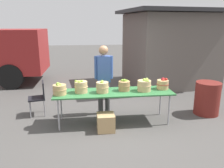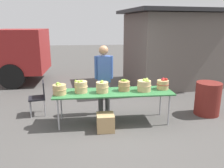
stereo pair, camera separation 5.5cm
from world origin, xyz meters
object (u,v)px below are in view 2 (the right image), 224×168
object	(u,v)px
apple_basket_red_0	(163,84)
apple_basket_green_1	(81,87)
apple_basket_green_4	(144,85)
apple_basket_green_2	(102,87)
apple_basket_green_0	(59,89)
market_table	(113,93)
apple_basket_green_3	(124,85)
trash_barrel	(208,99)
vendor_adult	(104,75)
produce_crate	(105,122)
folding_chair	(40,95)

from	to	relation	value
apple_basket_red_0	apple_basket_green_1	bearing A→B (deg)	-178.14
apple_basket_green_4	apple_basket_green_2	bearing A→B (deg)	-179.64
apple_basket_green_0	apple_basket_green_4	size ratio (longest dim) A/B	0.94
market_table	apple_basket_green_2	world-z (taller)	apple_basket_green_2
apple_basket_green_3	apple_basket_red_0	size ratio (longest dim) A/B	0.96
apple_basket_green_3	apple_basket_red_0	world-z (taller)	apple_basket_green_3
market_table	trash_barrel	world-z (taller)	trash_barrel
apple_basket_red_0	apple_basket_green_3	bearing A→B (deg)	-178.51
vendor_adult	trash_barrel	xyz separation A→B (m)	(2.61, -0.35, -0.61)
apple_basket_green_1	trash_barrel	xyz separation A→B (m)	(3.17, 0.19, -0.47)
apple_basket_green_1	apple_basket_green_4	distance (m)	1.45
market_table	apple_basket_green_2	distance (m)	0.31
apple_basket_green_2	produce_crate	bearing A→B (deg)	-84.73
apple_basket_green_3	apple_basket_green_1	bearing A→B (deg)	-177.79
market_table	apple_basket_green_4	size ratio (longest dim) A/B	8.26
apple_basket_green_1	apple_basket_green_2	distance (m)	0.48
folding_chair	trash_barrel	size ratio (longest dim) A/B	1.03
market_table	apple_basket_green_1	distance (m)	0.76
apple_basket_green_1	trash_barrel	distance (m)	3.21
trash_barrel	produce_crate	world-z (taller)	trash_barrel
apple_basket_green_3	apple_basket_green_4	xyz separation A→B (m)	(0.45, -0.08, 0.01)
apple_basket_red_0	vendor_adult	world-z (taller)	vendor_adult
apple_basket_green_1	apple_basket_green_2	size ratio (longest dim) A/B	1.04
apple_basket_green_4	vendor_adult	bearing A→B (deg)	146.40
apple_basket_green_0	vendor_adult	xyz separation A→B (m)	(1.02, 0.64, 0.16)
vendor_adult	produce_crate	distance (m)	1.29
vendor_adult	apple_basket_green_2	bearing A→B (deg)	82.23
apple_basket_green_0	apple_basket_red_0	distance (m)	2.39
produce_crate	market_table	bearing A→B (deg)	61.79
apple_basket_red_0	folding_chair	distance (m)	3.06
apple_basket_green_2	trash_barrel	bearing A→B (deg)	5.22
apple_basket_green_2	produce_crate	xyz separation A→B (m)	(0.04, -0.38, -0.69)
market_table	apple_basket_green_4	distance (m)	0.73
apple_basket_green_0	produce_crate	size ratio (longest dim) A/B	0.82
vendor_adult	trash_barrel	bearing A→B (deg)	172.76
trash_barrel	produce_crate	xyz separation A→B (m)	(-2.66, -0.63, -0.23)
market_table	vendor_adult	size ratio (longest dim) A/B	1.54
apple_basket_green_2	produce_crate	distance (m)	0.79
apple_basket_green_3	trash_barrel	world-z (taller)	apple_basket_green_3
apple_basket_red_0	vendor_adult	distance (m)	1.45
apple_basket_green_4	apple_basket_green_0	bearing A→B (deg)	-178.52
apple_basket_green_0	trash_barrel	xyz separation A→B (m)	(3.63, 0.29, -0.46)
apple_basket_green_0	apple_basket_green_2	xyz separation A→B (m)	(0.94, 0.04, 0.00)
folding_chair	apple_basket_green_0	bearing A→B (deg)	26.67
apple_basket_green_4	trash_barrel	size ratio (longest dim) A/B	0.39
apple_basket_green_0	apple_basket_green_2	bearing A→B (deg)	2.64
produce_crate	apple_basket_green_4	bearing A→B (deg)	22.69
market_table	produce_crate	world-z (taller)	market_table
apple_basket_green_1	produce_crate	xyz separation A→B (m)	(0.51, -0.44, -0.70)
apple_basket_green_1	apple_basket_green_2	bearing A→B (deg)	-6.17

